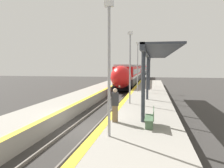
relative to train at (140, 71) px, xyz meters
The scene contains 14 objects.
ground_plane 53.79m from the train, 90.00° to the right, with size 120.00×120.00×0.00m, color #383533.
rail_left 53.79m from the train, 90.77° to the right, with size 0.08×90.00×0.15m, color slate.
rail_right 53.79m from the train, 89.23° to the right, with size 0.08×90.00×0.15m, color slate.
train is the anchor object (origin of this frame).
platform_right 53.89m from the train, 86.17° to the right, with size 4.08×64.00×0.92m.
platform_left 53.86m from the train, 93.30° to the right, with size 3.09×64.00×0.92m.
platform_bench 55.91m from the train, 85.80° to the right, with size 0.44×1.51×0.89m.
person_waiting 55.28m from the train, 87.69° to the right, with size 0.36×0.23×1.78m.
railway_signal 26.07m from the train, 94.91° to the right, with size 0.28×0.28×4.06m.
lamppost_near 57.66m from the train, 87.63° to the right, with size 0.36×0.20×5.55m.
lamppost_mid 49.62m from the train, 87.24° to the right, with size 0.36×0.20×5.55m.
lamppost_far 41.59m from the train, 86.71° to the right, with size 0.36×0.20×5.55m.
lamppost_farthest 33.56m from the train, 85.92° to the right, with size 0.36×0.20×5.55m.
station_canopy 47.41m from the train, 84.86° to the right, with size 2.02×18.58×4.02m.
Camera 1 is at (4.18, -12.62, 3.88)m, focal length 35.00 mm.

